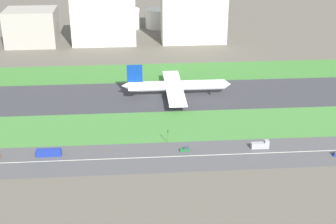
{
  "coord_description": "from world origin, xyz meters",
  "views": [
    {
      "loc": [
        -12.07,
        -267.87,
        111.48
      ],
      "look_at": [
        5.56,
        -36.5,
        6.0
      ],
      "focal_mm": 52.26,
      "sensor_mm": 36.0,
      "label": 1
    }
  ],
  "objects_px": {
    "hangar_building": "(104,20)",
    "office_tower": "(194,7)",
    "fuel_tank_west": "(130,19)",
    "car_0": "(185,149)",
    "terminal_building": "(32,27)",
    "truck_0": "(261,145)",
    "fuel_tank_centre": "(157,18)",
    "airliner": "(175,86)",
    "traffic_light": "(168,136)",
    "bus_1": "(49,153)"
  },
  "relations": [
    {
      "from": "terminal_building",
      "to": "fuel_tank_centre",
      "type": "height_order",
      "value": "terminal_building"
    },
    {
      "from": "truck_0",
      "to": "traffic_light",
      "type": "distance_m",
      "value": 44.22
    },
    {
      "from": "bus_1",
      "to": "office_tower",
      "type": "bearing_deg",
      "value": 63.9
    },
    {
      "from": "airliner",
      "to": "terminal_building",
      "type": "xyz_separation_m",
      "value": [
        -102.22,
        114.0,
        7.73
      ]
    },
    {
      "from": "airliner",
      "to": "terminal_building",
      "type": "distance_m",
      "value": 153.32
    },
    {
      "from": "fuel_tank_centre",
      "to": "terminal_building",
      "type": "bearing_deg",
      "value": -155.88
    },
    {
      "from": "airliner",
      "to": "bus_1",
      "type": "relative_size",
      "value": 5.6
    },
    {
      "from": "office_tower",
      "to": "fuel_tank_centre",
      "type": "xyz_separation_m",
      "value": [
        -26.84,
        45.0,
        -19.4
      ]
    },
    {
      "from": "airliner",
      "to": "hangar_building",
      "type": "relative_size",
      "value": 1.31
    },
    {
      "from": "terminal_building",
      "to": "fuel_tank_centre",
      "type": "xyz_separation_m",
      "value": [
        100.53,
        45.0,
        -5.69
      ]
    },
    {
      "from": "bus_1",
      "to": "hangar_building",
      "type": "xyz_separation_m",
      "value": [
        18.25,
        182.0,
        16.53
      ]
    },
    {
      "from": "bus_1",
      "to": "terminal_building",
      "type": "bearing_deg",
      "value": 101.86
    },
    {
      "from": "traffic_light",
      "to": "hangar_building",
      "type": "relative_size",
      "value": 0.15
    },
    {
      "from": "bus_1",
      "to": "hangar_building",
      "type": "height_order",
      "value": "hangar_building"
    },
    {
      "from": "traffic_light",
      "to": "fuel_tank_west",
      "type": "xyz_separation_m",
      "value": [
        -16.88,
        219.01,
        4.27
      ]
    },
    {
      "from": "airliner",
      "to": "office_tower",
      "type": "bearing_deg",
      "value": 77.56
    },
    {
      "from": "truck_0",
      "to": "fuel_tank_west",
      "type": "bearing_deg",
      "value": 104.87
    },
    {
      "from": "office_tower",
      "to": "fuel_tank_west",
      "type": "xyz_separation_m",
      "value": [
        -50.56,
        45.0,
        -19.11
      ]
    },
    {
      "from": "car_0",
      "to": "hangar_building",
      "type": "relative_size",
      "value": 0.09
    },
    {
      "from": "car_0",
      "to": "fuel_tank_centre",
      "type": "bearing_deg",
      "value": 90.17
    },
    {
      "from": "hangar_building",
      "to": "fuel_tank_centre",
      "type": "xyz_separation_m",
      "value": [
        44.06,
        45.0,
        -10.09
      ]
    },
    {
      "from": "car_0",
      "to": "traffic_light",
      "type": "xyz_separation_m",
      "value": [
        -7.53,
        7.99,
        3.37
      ]
    },
    {
      "from": "car_0",
      "to": "office_tower",
      "type": "distance_m",
      "value": 185.8
    },
    {
      "from": "bus_1",
      "to": "terminal_building",
      "type": "height_order",
      "value": "terminal_building"
    },
    {
      "from": "hangar_building",
      "to": "fuel_tank_west",
      "type": "bearing_deg",
      "value": 65.68
    },
    {
      "from": "traffic_light",
      "to": "office_tower",
      "type": "relative_size",
      "value": 0.13
    },
    {
      "from": "terminal_building",
      "to": "car_0",
      "type": "bearing_deg",
      "value": -60.92
    },
    {
      "from": "car_0",
      "to": "traffic_light",
      "type": "relative_size",
      "value": 0.61
    },
    {
      "from": "truck_0",
      "to": "traffic_light",
      "type": "height_order",
      "value": "traffic_light"
    },
    {
      "from": "bus_1",
      "to": "airliner",
      "type": "bearing_deg",
      "value": 46.73
    },
    {
      "from": "traffic_light",
      "to": "hangar_building",
      "type": "distance_m",
      "value": 178.5
    },
    {
      "from": "hangar_building",
      "to": "office_tower",
      "type": "xyz_separation_m",
      "value": [
        70.9,
        0.0,
        9.32
      ]
    },
    {
      "from": "truck_0",
      "to": "fuel_tank_west",
      "type": "xyz_separation_m",
      "value": [
        -60.29,
        227.0,
        6.89
      ]
    },
    {
      "from": "terminal_building",
      "to": "office_tower",
      "type": "distance_m",
      "value": 128.1
    },
    {
      "from": "terminal_building",
      "to": "office_tower",
      "type": "xyz_separation_m",
      "value": [
        127.36,
        0.0,
        13.71
      ]
    },
    {
      "from": "terminal_building",
      "to": "office_tower",
      "type": "height_order",
      "value": "office_tower"
    },
    {
      "from": "airliner",
      "to": "truck_0",
      "type": "distance_m",
      "value": 76.55
    },
    {
      "from": "office_tower",
      "to": "fuel_tank_west",
      "type": "distance_m",
      "value": 70.33
    },
    {
      "from": "airliner",
      "to": "office_tower",
      "type": "xyz_separation_m",
      "value": [
        25.14,
        114.0,
        21.44
      ]
    },
    {
      "from": "car_0",
      "to": "fuel_tank_west",
      "type": "distance_m",
      "value": 228.44
    },
    {
      "from": "airliner",
      "to": "traffic_light",
      "type": "bearing_deg",
      "value": -98.11
    },
    {
      "from": "hangar_building",
      "to": "truck_0",
      "type": "bearing_deg",
      "value": -66.11
    },
    {
      "from": "hangar_building",
      "to": "car_0",
      "type": "bearing_deg",
      "value": -76.19
    },
    {
      "from": "airliner",
      "to": "car_0",
      "type": "relative_size",
      "value": 14.77
    },
    {
      "from": "car_0",
      "to": "fuel_tank_centre",
      "type": "relative_size",
      "value": 0.22
    },
    {
      "from": "office_tower",
      "to": "fuel_tank_west",
      "type": "height_order",
      "value": "office_tower"
    },
    {
      "from": "hangar_building",
      "to": "fuel_tank_west",
      "type": "height_order",
      "value": "hangar_building"
    },
    {
      "from": "office_tower",
      "to": "fuel_tank_centre",
      "type": "height_order",
      "value": "office_tower"
    },
    {
      "from": "fuel_tank_west",
      "to": "airliner",
      "type": "bearing_deg",
      "value": -80.92
    },
    {
      "from": "terminal_building",
      "to": "hangar_building",
      "type": "relative_size",
      "value": 0.78
    }
  ]
}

